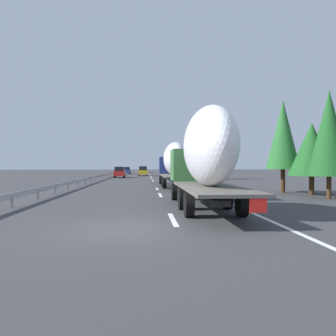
{
  "coord_description": "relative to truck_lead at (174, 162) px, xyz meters",
  "views": [
    {
      "loc": [
        -10.95,
        -0.71,
        2.12
      ],
      "look_at": [
        19.05,
        -2.79,
        1.9
      ],
      "focal_mm": 35.44,
      "sensor_mm": 36.0,
      "label": 1
    }
  ],
  "objects": [
    {
      "name": "tree_0",
      "position": [
        -9.94,
        -9.12,
        0.83
      ],
      "size": [
        3.31,
        3.31,
        5.23
      ],
      "color": "#472D19",
      "rests_on": "ground_plane"
    },
    {
      "name": "edge_line_right",
      "position": [
        22.88,
        -1.9,
        -2.46
      ],
      "size": [
        110.0,
        0.2,
        0.01
      ],
      "primitive_type": "cube",
      "color": "white",
      "rests_on": "ground_plane"
    },
    {
      "name": "road_sign",
      "position": [
        20.91,
        -3.1,
        -0.39
      ],
      "size": [
        0.1,
        0.9,
        2.98
      ],
      "color": "gray",
      "rests_on": "ground_plane"
    },
    {
      "name": "lane_stripe_6",
      "position": [
        31.84,
        1.8,
        -2.46
      ],
      "size": [
        3.2,
        0.2,
        0.01
      ],
      "primitive_type": "cube",
      "color": "white",
      "rests_on": "ground_plane"
    },
    {
      "name": "lane_stripe_5",
      "position": [
        26.76,
        1.8,
        -2.46
      ],
      "size": [
        3.2,
        0.2,
        0.01
      ],
      "primitive_type": "cube",
      "color": "white",
      "rests_on": "ground_plane"
    },
    {
      "name": "lane_stripe_9",
      "position": [
        69.28,
        1.8,
        -2.46
      ],
      "size": [
        3.2,
        0.2,
        0.01
      ],
      "primitive_type": "cube",
      "color": "white",
      "rests_on": "ground_plane"
    },
    {
      "name": "ground_plane",
      "position": [
        17.88,
        3.6,
        -2.46
      ],
      "size": [
        260.0,
        260.0,
        0.0
      ],
      "primitive_type": "plane",
      "color": "#38383A"
    },
    {
      "name": "lane_stripe_0",
      "position": [
        -20.12,
        1.8,
        -2.46
      ],
      "size": [
        3.2,
        0.2,
        0.01
      ],
      "primitive_type": "cube",
      "color": "white",
      "rests_on": "ground_plane"
    },
    {
      "name": "car_yellow_coupe",
      "position": [
        35.97,
        3.3,
        -1.49
      ],
      "size": [
        4.8,
        1.83,
        1.95
      ],
      "color": "gold",
      "rests_on": "ground_plane"
    },
    {
      "name": "truck_trailing",
      "position": [
        -17.24,
        0.0,
        0.18
      ],
      "size": [
        12.38,
        2.55,
        4.78
      ],
      "color": "#387038",
      "rests_on": "ground_plane"
    },
    {
      "name": "tree_3",
      "position": [
        -7.73,
        -7.93,
        2.07
      ],
      "size": [
        2.59,
        2.59,
        7.27
      ],
      "color": "#472D19",
      "rests_on": "ground_plane"
    },
    {
      "name": "car_black_suv",
      "position": [
        67.48,
        3.36,
        -1.49
      ],
      "size": [
        4.6,
        1.79,
        1.95
      ],
      "color": "black",
      "rests_on": "ground_plane"
    },
    {
      "name": "lane_stripe_3",
      "position": [
        12.32,
        1.8,
        -2.46
      ],
      "size": [
        3.2,
        0.2,
        0.01
      ],
      "primitive_type": "cube",
      "color": "white",
      "rests_on": "ground_plane"
    },
    {
      "name": "tree_1",
      "position": [
        17.94,
        -9.02,
        1.44
      ],
      "size": [
        3.02,
        3.02,
        6.25
      ],
      "color": "#472D19",
      "rests_on": "ground_plane"
    },
    {
      "name": "lane_stripe_4",
      "position": [
        20.37,
        1.8,
        -2.46
      ],
      "size": [
        3.2,
        0.2,
        0.01
      ],
      "primitive_type": "cube",
      "color": "white",
      "rests_on": "ground_plane"
    },
    {
      "name": "lane_stripe_8",
      "position": [
        47.73,
        1.8,
        -2.46
      ],
      "size": [
        3.2,
        0.2,
        0.01
      ],
      "primitive_type": "cube",
      "color": "white",
      "rests_on": "ground_plane"
    },
    {
      "name": "lane_stripe_7",
      "position": [
        44.16,
        1.8,
        -2.46
      ],
      "size": [
        3.2,
        0.2,
        0.01
      ],
      "primitive_type": "cube",
      "color": "white",
      "rests_on": "ground_plane"
    },
    {
      "name": "lane_stripe_1",
      "position": [
        -9.31,
        1.8,
        -2.46
      ],
      "size": [
        3.2,
        0.2,
        0.01
      ],
      "primitive_type": "cube",
      "color": "white",
      "rests_on": "ground_plane"
    },
    {
      "name": "car_red_compact",
      "position": [
        25.58,
        7.33,
        -1.51
      ],
      "size": [
        4.47,
        1.8,
        1.92
      ],
      "color": "red",
      "rests_on": "ground_plane"
    },
    {
      "name": "truck_lead",
      "position": [
        0.0,
        0.0,
        0.0
      ],
      "size": [
        13.99,
        2.55,
        4.36
      ],
      "color": "navy",
      "rests_on": "ground_plane"
    },
    {
      "name": "guardrail_median",
      "position": [
        20.88,
        9.6,
        -1.89
      ],
      "size": [
        94.0,
        0.1,
        0.76
      ],
      "color": "#9EA0A5",
      "rests_on": "ground_plane"
    },
    {
      "name": "lane_stripe_2",
      "position": [
        -2.96,
        1.8,
        -2.46
      ],
      "size": [
        3.2,
        0.2,
        0.01
      ],
      "primitive_type": "cube",
      "color": "white",
      "rests_on": "ground_plane"
    },
    {
      "name": "tree_2",
      "position": [
        -12.75,
        -8.81,
        1.72
      ],
      "size": [
        2.62,
        2.62,
        6.94
      ],
      "color": "#472D19",
      "rests_on": "ground_plane"
    },
    {
      "name": "car_blue_sedan",
      "position": [
        49.98,
        7.43,
        -1.56
      ],
      "size": [
        4.53,
        1.76,
        1.78
      ],
      "color": "#28479E",
      "rests_on": "ground_plane"
    }
  ]
}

